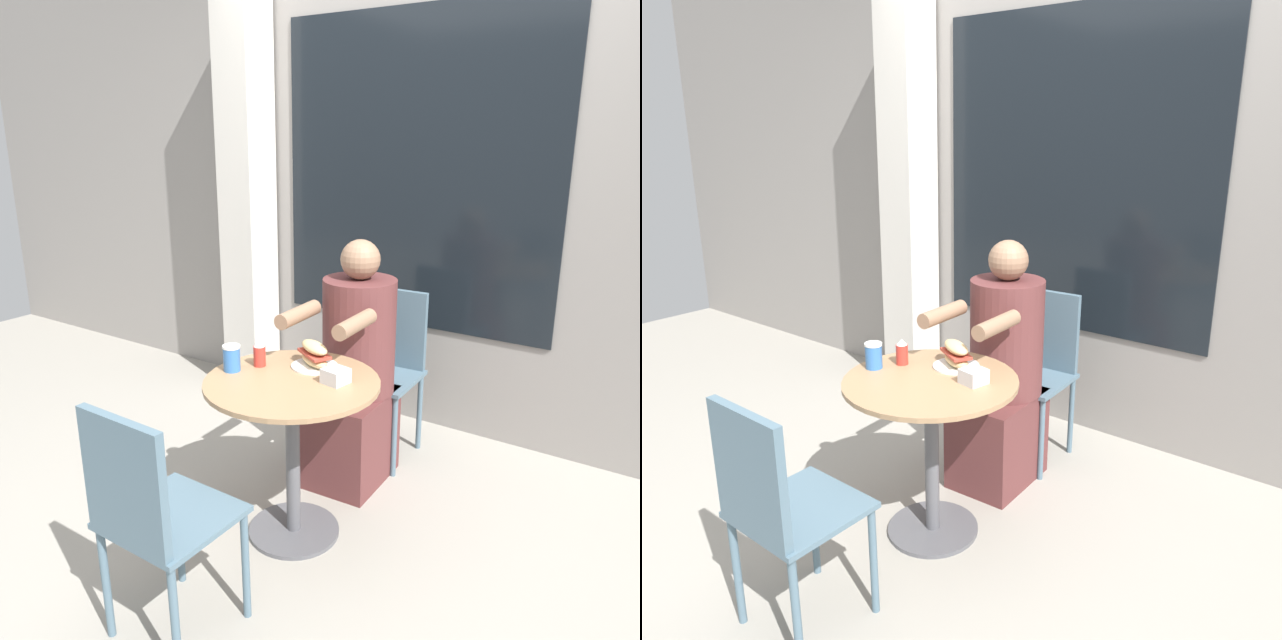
{
  "view_description": "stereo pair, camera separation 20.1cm",
  "coord_description": "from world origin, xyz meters",
  "views": [
    {
      "loc": [
        1.38,
        -1.86,
        1.67
      ],
      "look_at": [
        0.0,
        0.2,
        0.91
      ],
      "focal_mm": 35.0,
      "sensor_mm": 36.0,
      "label": 1
    },
    {
      "loc": [
        1.54,
        -1.74,
        1.67
      ],
      "look_at": [
        0.0,
        0.2,
        0.91
      ],
      "focal_mm": 35.0,
      "sensor_mm": 36.0,
      "label": 2
    }
  ],
  "objects": [
    {
      "name": "ground_plane",
      "position": [
        0.0,
        0.0,
        0.0
      ],
      "size": [
        8.0,
        8.0,
        0.0
      ],
      "primitive_type": "plane",
      "color": "gray"
    },
    {
      "name": "storefront_wall",
      "position": [
        -0.0,
        1.33,
        1.4
      ],
      "size": [
        8.0,
        0.09,
        2.8
      ],
      "color": "gray",
      "rests_on": "ground_plane"
    },
    {
      "name": "lattice_pillar",
      "position": [
        -1.17,
        1.14,
        1.2
      ],
      "size": [
        0.26,
        0.26,
        2.4
      ],
      "color": "beige",
      "rests_on": "ground_plane"
    },
    {
      "name": "cafe_table",
      "position": [
        0.0,
        0.0,
        0.52
      ],
      "size": [
        0.71,
        0.71,
        0.71
      ],
      "color": "#997551",
      "rests_on": "ground_plane"
    },
    {
      "name": "diner_chair",
      "position": [
        -0.03,
        0.89,
        0.52
      ],
      "size": [
        0.4,
        0.4,
        0.87
      ],
      "rotation": [
        0.0,
        0.0,
        3.2
      ],
      "color": "slate",
      "rests_on": "ground_plane"
    },
    {
      "name": "seated_diner",
      "position": [
        -0.03,
        0.54,
        0.52
      ],
      "size": [
        0.37,
        0.64,
        1.19
      ],
      "rotation": [
        0.0,
        0.0,
        3.2
      ],
      "color": "brown",
      "rests_on": "ground_plane"
    },
    {
      "name": "empty_chair_across",
      "position": [
        -0.02,
        -0.74,
        0.52
      ],
      "size": [
        0.38,
        0.38,
        0.87
      ],
      "rotation": [
        0.0,
        0.0,
        -0.01
      ],
      "color": "slate",
      "rests_on": "ground_plane"
    },
    {
      "name": "sandwich_on_plate",
      "position": [
        -0.01,
        0.17,
        0.76
      ],
      "size": [
        0.2,
        0.2,
        0.11
      ],
      "rotation": [
        0.0,
        0.0,
        -0.51
      ],
      "color": "white",
      "rests_on": "cafe_table"
    },
    {
      "name": "drink_cup",
      "position": [
        -0.27,
        -0.05,
        0.76
      ],
      "size": [
        0.07,
        0.07,
        0.11
      ],
      "color": "#336BB7",
      "rests_on": "cafe_table"
    },
    {
      "name": "napkin_box",
      "position": [
        0.16,
        0.07,
        0.74
      ],
      "size": [
        0.1,
        0.1,
        0.06
      ],
      "rotation": [
        0.0,
        0.0,
        -0.18
      ],
      "color": "silver",
      "rests_on": "cafe_table"
    },
    {
      "name": "condiment_bottle",
      "position": [
        -0.21,
        0.05,
        0.76
      ],
      "size": [
        0.05,
        0.05,
        0.11
      ],
      "color": "red",
      "rests_on": "cafe_table"
    }
  ]
}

